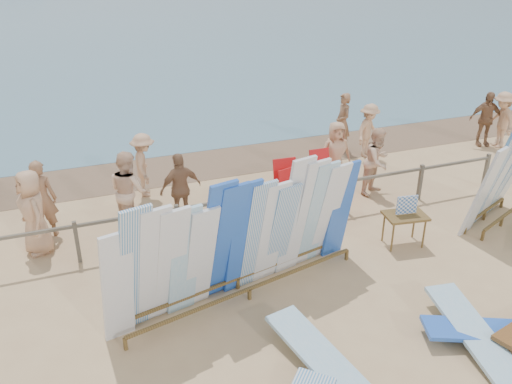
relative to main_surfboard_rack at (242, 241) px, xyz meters
name	(u,v)px	position (x,y,z in m)	size (l,w,h in m)	color
ground	(331,305)	(1.34, -0.84, -1.11)	(160.00, 160.00, 0.00)	tan
wet_sand_strip	(213,160)	(1.34, 6.36, -1.11)	(40.00, 2.60, 0.01)	brown
fence	(267,201)	(1.34, 2.16, -0.48)	(12.08, 0.08, 0.90)	#655C4C
main_surfboard_rack	(242,241)	(0.00, 0.00, 0.00)	(4.96, 1.65, 2.47)	brown
side_surfboard_rack	(501,177)	(6.14, 0.53, 0.01)	(2.22, 1.42, 2.49)	brown
vendor_table	(404,229)	(3.70, 0.47, -0.74)	(0.92, 0.71, 1.12)	brown
flat_board_d	(506,338)	(3.56, -2.62, -1.11)	(0.56, 2.70, 0.07)	blue
flat_board_b	(481,352)	(2.96, -2.74, -1.11)	(0.56, 2.70, 0.07)	#89BFDC
flat_board_a	(332,378)	(0.53, -2.41, -1.11)	(0.56, 2.70, 0.07)	#89BFDC
beach_chair_left	(287,187)	(2.36, 3.39, -0.84)	(0.62, 0.64, 0.93)	red
beach_chair_right	(293,194)	(2.34, 3.02, -0.87)	(0.65, 0.66, 0.84)	red
stroller	(324,182)	(3.13, 2.94, -0.63)	(0.63, 0.89, 1.20)	red
beachgoer_1	(42,199)	(-3.23, 3.53, -0.25)	(0.63, 0.35, 1.73)	#8C6042
beachgoer_9	(369,130)	(5.66, 5.10, -0.33)	(1.01, 0.42, 1.57)	tan
beachgoer_7	(343,123)	(5.17, 5.76, -0.23)	(0.64, 0.35, 1.75)	#8C6042
beachgoer_3	(144,165)	(-0.86, 4.77, -0.31)	(1.03, 0.42, 1.59)	tan
beachgoer_extra_0	(501,120)	(9.80, 4.37, -0.26)	(1.10, 0.45, 1.70)	tan
beachgoer_10	(486,119)	(9.45, 4.64, -0.27)	(0.98, 0.42, 1.68)	#8C6042
beachgoer_6	(335,154)	(3.81, 3.68, -0.27)	(0.82, 0.39, 1.68)	tan
beachgoer_2	(128,191)	(-1.47, 3.19, -0.21)	(0.87, 0.42, 1.80)	beige
beachgoer_8	(377,161)	(4.53, 2.86, -0.26)	(0.82, 0.40, 1.69)	beige
beachgoer_4	(181,188)	(-0.35, 3.09, -0.29)	(0.96, 0.41, 1.64)	#8C6042
beachgoer_0	(33,212)	(-3.39, 2.88, -0.22)	(0.87, 0.41, 1.78)	tan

